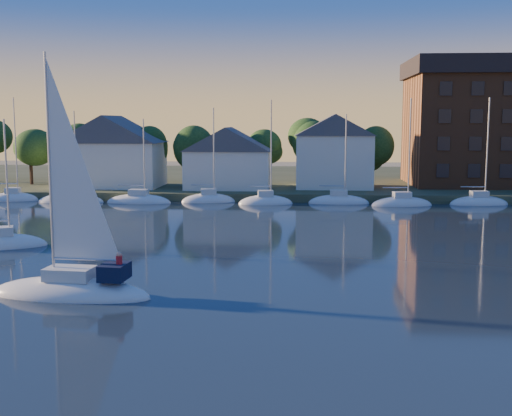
# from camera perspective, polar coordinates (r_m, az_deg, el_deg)

# --- Properties ---
(ground) EXTENTS (260.00, 260.00, 0.00)m
(ground) POSITION_cam_1_polar(r_m,az_deg,el_deg) (29.70, -3.70, -11.62)
(ground) COLOR black
(ground) RESTS_ON ground
(shoreline_land) EXTENTS (160.00, 50.00, 2.00)m
(shoreline_land) POSITION_cam_1_polar(r_m,az_deg,el_deg) (103.30, 2.04, 2.23)
(shoreline_land) COLOR #313A22
(shoreline_land) RESTS_ON ground
(wooden_dock) EXTENTS (120.00, 3.00, 1.00)m
(wooden_dock) POSITION_cam_1_polar(r_m,az_deg,el_deg) (80.45, 1.40, 0.68)
(wooden_dock) COLOR brown
(wooden_dock) RESTS_ON ground
(clubhouse_west) EXTENTS (13.65, 9.45, 9.64)m
(clubhouse_west) POSITION_cam_1_polar(r_m,az_deg,el_deg) (89.67, -12.63, 5.02)
(clubhouse_west) COLOR silver
(clubhouse_west) RESTS_ON shoreline_land
(clubhouse_centre) EXTENTS (11.55, 8.40, 8.08)m
(clubhouse_centre) POSITION_cam_1_polar(r_m,az_deg,el_deg) (85.46, -2.45, 4.54)
(clubhouse_centre) COLOR silver
(clubhouse_centre) RESTS_ON shoreline_land
(clubhouse_east) EXTENTS (10.50, 8.40, 9.80)m
(clubhouse_east) POSITION_cam_1_polar(r_m,az_deg,el_deg) (86.93, 6.94, 5.12)
(clubhouse_east) COLOR silver
(clubhouse_east) RESTS_ON shoreline_land
(tree_line) EXTENTS (93.40, 5.40, 8.90)m
(tree_line) POSITION_cam_1_polar(r_m,az_deg,el_deg) (90.81, 3.03, 6.01)
(tree_line) COLOR #372319
(tree_line) RESTS_ON shoreline_land
(moored_fleet) EXTENTS (71.50, 2.40, 12.05)m
(moored_fleet) POSITION_cam_1_polar(r_m,az_deg,el_deg) (78.28, -4.56, 0.54)
(moored_fleet) COLOR silver
(moored_fleet) RESTS_ON ground
(hero_sailboat) EXTENTS (9.69, 3.81, 14.68)m
(hero_sailboat) POSITION_cam_1_polar(r_m,az_deg,el_deg) (37.98, -15.98, -6.64)
(hero_sailboat) COLOR silver
(hero_sailboat) RESTS_ON ground
(drifting_sailboat_left) EXTENTS (7.38, 5.00, 11.12)m
(drifting_sailboat_left) POSITION_cam_1_polar(r_m,az_deg,el_deg) (54.16, -21.74, -3.20)
(drifting_sailboat_left) COLOR silver
(drifting_sailboat_left) RESTS_ON ground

